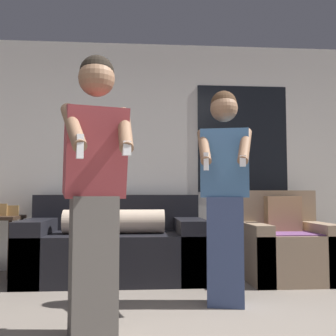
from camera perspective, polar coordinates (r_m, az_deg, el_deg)
The scene contains 6 objects.
wall_back at distance 4.74m, azimuth -1.42°, elevation 2.02°, with size 5.65×0.07×2.70m.
couch at distance 4.21m, azimuth -7.71°, elevation -11.33°, with size 1.84×0.98×0.86m.
armchair at distance 4.30m, azimuth 16.54°, elevation -10.96°, with size 0.86×0.83×0.91m.
side_table at distance 4.66m, azimuth -23.14°, elevation -7.63°, with size 0.41×0.49×0.79m.
person_left at distance 2.44m, azimuth -10.59°, elevation -2.92°, with size 0.46×0.56×1.73m.
person_right at distance 3.18m, azimuth 8.24°, elevation -3.46°, with size 0.46×0.52×1.71m.
Camera 1 is at (-0.22, -1.73, 0.86)m, focal length 42.00 mm.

